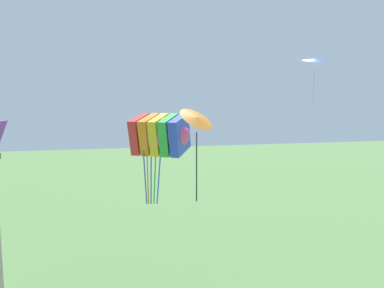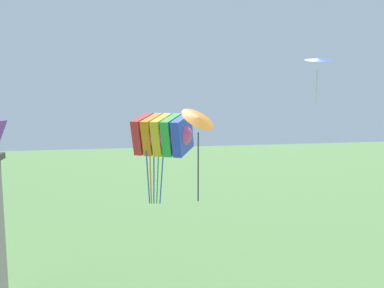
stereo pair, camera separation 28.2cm
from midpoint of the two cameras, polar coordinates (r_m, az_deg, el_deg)
kite_rainbow_parafoil at (r=16.46m, az=-3.98°, el=1.47°), size 3.27×2.97×4.00m
kite_blue_delta at (r=14.89m, az=19.13°, el=11.95°), size 1.17×1.16×1.77m
kite_orange_delta at (r=13.72m, az=1.55°, el=3.68°), size 1.73×1.69×3.53m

